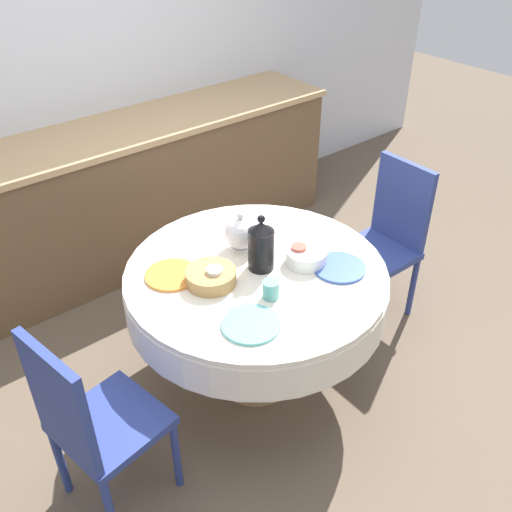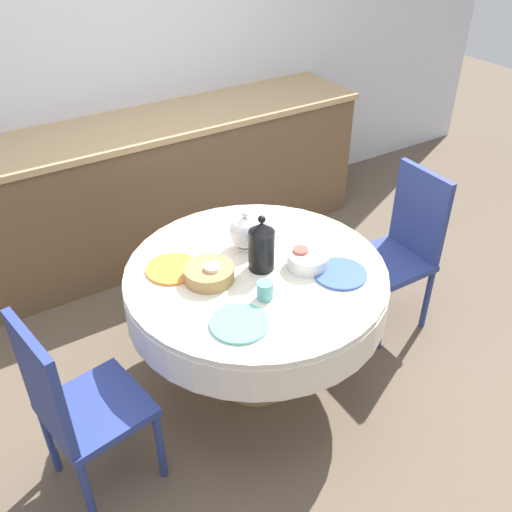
% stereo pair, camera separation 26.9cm
% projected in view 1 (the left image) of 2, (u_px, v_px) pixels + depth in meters
% --- Properties ---
extents(ground_plane, '(12.00, 12.00, 0.00)m').
position_uv_depth(ground_plane, '(256.00, 376.00, 3.15)').
color(ground_plane, brown).
extents(wall_back, '(7.00, 0.05, 2.60)m').
position_uv_depth(wall_back, '(73.00, 64.00, 3.57)').
color(wall_back, silver).
rests_on(wall_back, ground_plane).
extents(kitchen_counter, '(3.24, 0.64, 0.96)m').
position_uv_depth(kitchen_counter, '(116.00, 199.00, 3.82)').
color(kitchen_counter, brown).
rests_on(kitchen_counter, ground_plane).
extents(dining_table, '(1.28, 1.28, 0.73)m').
position_uv_depth(dining_table, '(256.00, 290.00, 2.81)').
color(dining_table, tan).
rests_on(dining_table, ground_plane).
extents(chair_left, '(0.41, 0.41, 0.97)m').
position_uv_depth(chair_left, '(387.00, 235.00, 3.36)').
color(chair_left, navy).
rests_on(chair_left, ground_plane).
extents(chair_right, '(0.46, 0.46, 0.97)m').
position_uv_depth(chair_right, '(91.00, 421.00, 2.24)').
color(chair_right, navy).
rests_on(chair_right, ground_plane).
extents(plate_near_left, '(0.26, 0.26, 0.01)m').
position_uv_depth(plate_near_left, '(251.00, 324.00, 2.41)').
color(plate_near_left, '#60BCB7').
rests_on(plate_near_left, dining_table).
extents(cup_near_left, '(0.08, 0.08, 0.09)m').
position_uv_depth(cup_near_left, '(271.00, 290.00, 2.54)').
color(cup_near_left, '#5BA39E').
rests_on(cup_near_left, dining_table).
extents(plate_near_right, '(0.26, 0.26, 0.01)m').
position_uv_depth(plate_near_right, '(339.00, 268.00, 2.74)').
color(plate_near_right, '#3856AD').
rests_on(plate_near_right, dining_table).
extents(cup_near_right, '(0.08, 0.08, 0.09)m').
position_uv_depth(cup_near_right, '(299.00, 253.00, 2.78)').
color(cup_near_right, '#CC4C3D').
rests_on(cup_near_right, dining_table).
extents(plate_far_left, '(0.26, 0.26, 0.01)m').
position_uv_depth(plate_far_left, '(172.00, 275.00, 2.69)').
color(plate_far_left, orange).
rests_on(plate_far_left, dining_table).
extents(cup_far_left, '(0.08, 0.08, 0.09)m').
position_uv_depth(cup_far_left, '(215.00, 276.00, 2.62)').
color(cup_far_left, white).
rests_on(cup_far_left, dining_table).
extents(plate_far_right, '(0.26, 0.26, 0.01)m').
position_uv_depth(plate_far_right, '(257.00, 225.00, 3.07)').
color(plate_far_right, white).
rests_on(plate_far_right, dining_table).
extents(cup_far_right, '(0.08, 0.08, 0.09)m').
position_uv_depth(cup_far_right, '(245.00, 238.00, 2.89)').
color(cup_far_right, '#5BA39E').
rests_on(cup_far_right, dining_table).
extents(coffee_carafe, '(0.13, 0.13, 0.29)m').
position_uv_depth(coffee_carafe, '(261.00, 246.00, 2.69)').
color(coffee_carafe, black).
rests_on(coffee_carafe, dining_table).
extents(teapot, '(0.23, 0.17, 0.21)m').
position_uv_depth(teapot, '(241.00, 233.00, 2.84)').
color(teapot, white).
rests_on(teapot, dining_table).
extents(bread_basket, '(0.24, 0.24, 0.07)m').
position_uv_depth(bread_basket, '(211.00, 277.00, 2.64)').
color(bread_basket, '#AD844C').
rests_on(bread_basket, dining_table).
extents(fruit_bowl, '(0.20, 0.20, 0.07)m').
position_uv_depth(fruit_bowl, '(306.00, 257.00, 2.77)').
color(fruit_bowl, silver).
rests_on(fruit_bowl, dining_table).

